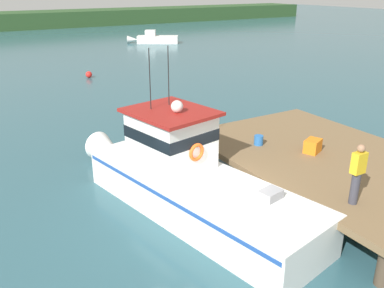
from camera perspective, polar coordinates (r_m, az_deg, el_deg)
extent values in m
plane|color=#2D5660|center=(12.00, 1.92, -11.49)|extent=(200.00, 200.00, 0.00)
cylinder|color=#4C3D2D|center=(15.90, 0.61, -0.84)|extent=(0.36, 0.36, 1.00)
cylinder|color=#4C3D2D|center=(18.98, 14.12, 2.24)|extent=(0.36, 0.36, 1.00)
cube|color=brown|center=(14.39, 18.28, -1.86)|extent=(6.00, 9.00, 0.20)
cube|color=white|center=(12.37, 0.80, -7.45)|extent=(4.02, 8.33, 1.10)
cone|color=white|center=(15.95, -11.30, -1.02)|extent=(1.43, 1.98, 1.10)
cube|color=#234C9E|center=(12.15, 0.82, -5.59)|extent=(4.01, 8.18, 0.12)
cube|color=white|center=(12.08, 0.82, -4.91)|extent=(4.06, 8.34, 0.12)
cube|color=silver|center=(12.58, -2.89, 0.32)|extent=(2.29, 2.53, 1.80)
cube|color=black|center=(12.47, -2.92, 1.67)|extent=(2.32, 2.55, 0.36)
cube|color=maroon|center=(12.27, -2.98, 4.47)|extent=(2.59, 2.87, 0.10)
sphere|color=white|center=(11.98, -2.08, 5.21)|extent=(0.36, 0.36, 0.36)
cylinder|color=black|center=(12.20, -5.86, 8.91)|extent=(0.03, 0.03, 1.80)
cylinder|color=black|center=(12.62, -3.28, 9.40)|extent=(0.03, 0.03, 1.80)
cube|color=#939399|center=(11.10, 10.77, -7.15)|extent=(0.67, 0.55, 0.36)
torus|color=orange|center=(10.19, 10.12, -10.67)|extent=(0.66, 0.66, 0.12)
torus|color=#EA5119|center=(11.78, 0.64, -1.15)|extent=(0.55, 0.20, 0.54)
cube|color=orange|center=(14.38, 16.37, -0.25)|extent=(0.72, 0.64, 0.45)
cylinder|color=#2866B2|center=(14.64, 9.21, 0.52)|extent=(0.32, 0.32, 0.34)
cylinder|color=#383842|center=(11.35, 21.61, -5.72)|extent=(0.22, 0.22, 0.86)
cube|color=gold|center=(11.06, 22.10, -2.44)|extent=(0.36, 0.22, 0.56)
sphere|color=#9E7051|center=(10.92, 22.38, -0.56)|extent=(0.20, 0.20, 0.20)
cube|color=silver|center=(49.44, -4.77, 14.21)|extent=(4.77, 3.75, 0.85)
cone|color=silver|center=(49.82, -8.23, 14.13)|extent=(1.45, 1.34, 0.85)
cube|color=silver|center=(49.45, -5.78, 15.05)|extent=(1.63, 1.63, 0.64)
sphere|color=red|center=(31.72, -14.09, 9.31)|extent=(0.47, 0.47, 0.47)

